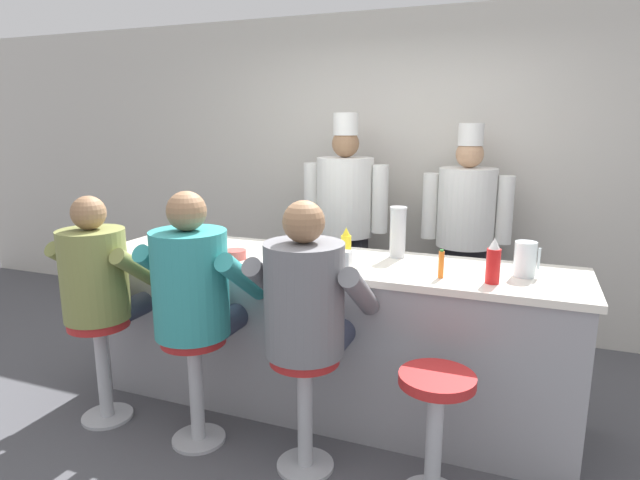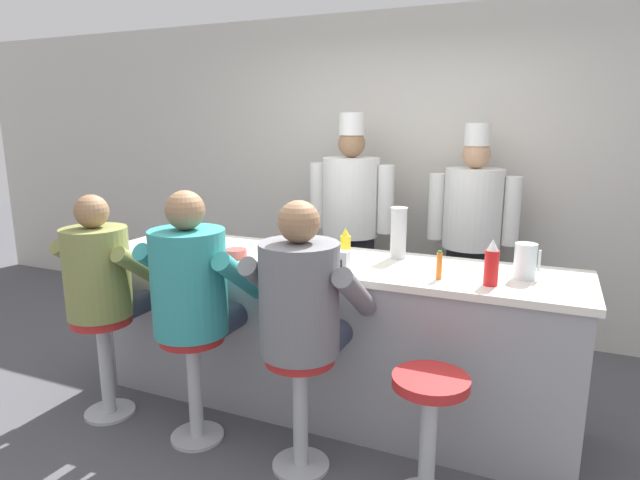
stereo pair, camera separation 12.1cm
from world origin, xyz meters
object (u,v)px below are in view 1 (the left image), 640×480
Objects in this scene: hot_sauce_bottle_orange at (441,264)px; coffee_mug_blue at (290,249)px; ketchup_bottle_red at (493,262)px; cup_stack_steel at (398,232)px; diner_seated_olive at (99,282)px; cook_in_whites_near at (345,216)px; cook_in_whites_far at (465,227)px; water_pitcher_clear at (525,259)px; breakfast_plate at (180,244)px; diner_seated_grey at (307,307)px; cereal_bowl at (235,254)px; diner_seated_teal at (195,290)px; napkin_dispenser_chrome at (340,261)px; mustard_bottle_yellow at (346,247)px; empty_stool_round at (435,417)px.

hot_sauce_bottle_orange is 0.96m from coffee_mug_blue.
ketchup_bottle_red is 0.68m from cup_stack_steel.
diner_seated_olive is (-1.60, -0.79, -0.27)m from cup_stack_steel.
cook_in_whites_far is at bearing 6.95° from cook_in_whites_near.
water_pitcher_clear is 1.53× the size of coffee_mug_blue.
water_pitcher_clear is 1.39m from cook_in_whites_far.
cook_in_whites_far reaches higher than breakfast_plate.
coffee_mug_blue is at bearing -178.34° from water_pitcher_clear.
diner_seated_olive is at bearing -148.58° from coffee_mug_blue.
cup_stack_steel reaches higher than hot_sauce_bottle_orange.
hot_sauce_bottle_orange is at bearing 36.53° from diner_seated_grey.
cereal_bowl is (0.52, -0.17, 0.01)m from breakfast_plate.
cup_stack_steel is (0.63, 0.20, 0.12)m from coffee_mug_blue.
cook_in_whites_far is (-0.45, 1.31, -0.09)m from water_pitcher_clear.
cook_in_whites_far reaches higher than cereal_bowl.
cook_in_whites_far is (1.18, 1.55, -0.03)m from cereal_bowl.
diner_seated_grey is at bearing -0.07° from diner_seated_teal.
hot_sauce_bottle_orange reaches higher than breakfast_plate.
cook_in_whites_far is at bearing 72.84° from napkin_dispenser_chrome.
napkin_dispenser_chrome reaches higher than cereal_bowl.
cup_stack_steel is at bearing 148.70° from ketchup_bottle_red.
mustard_bottle_yellow reaches higher than empty_stool_round.
water_pitcher_clear is at bearing 1.74° from breakfast_plate.
cook_in_whites_near reaches higher than empty_stool_round.
diner_seated_olive reaches higher than hot_sauce_bottle_orange.
cook_in_whites_far reaches higher than empty_stool_round.
diner_seated_grey is (-0.59, -0.44, -0.17)m from hot_sauce_bottle_orange.
diner_seated_teal is at bearing -159.39° from water_pitcher_clear.
coffee_mug_blue reaches higher than empty_stool_round.
napkin_dispenser_chrome is 0.09× the size of diner_seated_olive.
empty_stool_round is (-0.34, -0.66, -0.64)m from water_pitcher_clear.
cook_in_whites_near is (-0.47, 1.48, -0.02)m from napkin_dispenser_chrome.
cook_in_whites_far reaches higher than hot_sauce_bottle_orange.
cup_stack_steel is 0.22× the size of diner_seated_grey.
cereal_bowl is 0.34m from coffee_mug_blue.
diner_seated_olive is at bearing -133.98° from cook_in_whites_far.
cup_stack_steel is at bearing 115.61° from empty_stool_round.
breakfast_plate is at bearing -170.95° from cup_stack_steel.
ketchup_bottle_red is 1.25× the size of water_pitcher_clear.
mustard_bottle_yellow is (-0.82, 0.09, -0.01)m from ketchup_bottle_red.
cup_stack_steel reaches higher than coffee_mug_blue.
mustard_bottle_yellow is at bearing 97.95° from napkin_dispenser_chrome.
empty_stool_round is (1.30, -0.43, -0.57)m from cereal_bowl.
empty_stool_round is 2.05m from cook_in_whites_far.
napkin_dispenser_chrome is at bearing -10.42° from breakfast_plate.
napkin_dispenser_chrome is at bearing -4.39° from cereal_bowl.
napkin_dispenser_chrome is 0.19× the size of empty_stool_round.
empty_stool_round is (-0.19, -0.47, -0.65)m from ketchup_bottle_red.
napkin_dispenser_chrome is at bearing -107.16° from cook_in_whites_far.
cook_in_whites_far is (0.49, 1.60, -0.06)m from napkin_dispenser_chrome.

